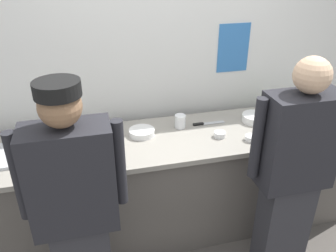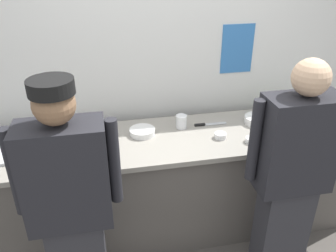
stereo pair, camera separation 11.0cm
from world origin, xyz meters
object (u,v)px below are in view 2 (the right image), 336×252
(chefs_knife, at_px, (208,124))
(chef_center, at_px, (291,176))
(ramekin_yellow_sauce, at_px, (252,140))
(ramekin_orange_sauce, at_px, (93,153))
(sheet_tray, at_px, (7,152))
(plate_stack_front, at_px, (257,120))
(ramekin_red_sauce, at_px, (220,135))
(squeeze_bottle_primary, at_px, (273,107))
(deli_cup, at_px, (181,122))
(mixing_bowl_steel, at_px, (303,125))
(chef_near_left, at_px, (71,207))
(plate_stack_rear, at_px, (142,132))

(chefs_knife, bearing_deg, chef_center, -67.60)
(chef_center, distance_m, ramekin_yellow_sauce, 0.46)
(ramekin_yellow_sauce, distance_m, ramekin_orange_sauce, 1.19)
(chefs_knife, bearing_deg, ramekin_orange_sauce, -162.54)
(sheet_tray, bearing_deg, plate_stack_front, 2.58)
(sheet_tray, relative_size, chefs_knife, 1.72)
(ramekin_yellow_sauce, distance_m, ramekin_red_sauce, 0.24)
(squeeze_bottle_primary, distance_m, ramekin_orange_sauce, 1.57)
(sheet_tray, bearing_deg, deli_cup, 5.81)
(mixing_bowl_steel, height_order, chefs_knife, mixing_bowl_steel)
(ramekin_red_sauce, bearing_deg, chef_near_left, -152.10)
(squeeze_bottle_primary, bearing_deg, plate_stack_rear, -176.03)
(plate_stack_front, height_order, sheet_tray, plate_stack_front)
(chef_center, relative_size, plate_stack_rear, 8.33)
(squeeze_bottle_primary, relative_size, ramekin_orange_sauce, 2.49)
(chef_center, height_order, plate_stack_rear, chef_center)
(chef_near_left, distance_m, ramekin_orange_sauce, 0.54)
(ramekin_red_sauce, relative_size, deli_cup, 0.84)
(plate_stack_front, distance_m, ramekin_yellow_sauce, 0.34)
(ramekin_orange_sauce, distance_m, ramekin_red_sauce, 0.98)
(mixing_bowl_steel, bearing_deg, chef_near_left, -162.42)
(ramekin_yellow_sauce, height_order, ramekin_red_sauce, ramekin_red_sauce)
(squeeze_bottle_primary, relative_size, chefs_knife, 0.77)
(plate_stack_rear, relative_size, deli_cup, 1.85)
(mixing_bowl_steel, distance_m, sheet_tray, 2.27)
(ramekin_orange_sauce, bearing_deg, chef_center, -21.20)
(sheet_tray, relative_size, ramekin_red_sauce, 5.15)
(chef_near_left, xyz_separation_m, squeeze_bottle_primary, (1.66, 0.84, 0.11))
(deli_cup, bearing_deg, chef_near_left, -136.14)
(ramekin_yellow_sauce, bearing_deg, mixing_bowl_steel, 10.75)
(squeeze_bottle_primary, bearing_deg, ramekin_yellow_sauce, -132.92)
(plate_stack_front, bearing_deg, mixing_bowl_steel, -34.45)
(squeeze_bottle_primary, xyz_separation_m, ramekin_yellow_sauce, (-0.34, -0.37, -0.08))
(chef_center, bearing_deg, squeeze_bottle_primary, 72.58)
(mixing_bowl_steel, bearing_deg, ramekin_red_sauce, 178.44)
(chef_near_left, relative_size, ramekin_red_sauce, 18.29)
(ramekin_yellow_sauce, xyz_separation_m, ramekin_orange_sauce, (-1.19, 0.04, 0.00))
(sheet_tray, distance_m, deli_cup, 1.33)
(chef_center, distance_m, plate_stack_front, 0.75)
(plate_stack_front, bearing_deg, sheet_tray, -177.42)
(deli_cup, bearing_deg, chefs_knife, 0.59)
(sheet_tray, xyz_separation_m, chefs_knife, (1.55, 0.14, -0.01))
(mixing_bowl_steel, bearing_deg, ramekin_orange_sauce, -178.38)
(mixing_bowl_steel, distance_m, ramekin_orange_sauce, 1.66)
(chef_near_left, xyz_separation_m, chefs_knife, (1.08, 0.82, 0.01))
(chef_near_left, height_order, ramekin_red_sauce, chef_near_left)
(chef_near_left, bearing_deg, ramekin_orange_sauce, 75.97)
(sheet_tray, distance_m, squeeze_bottle_primary, 2.14)
(plate_stack_front, distance_m, deli_cup, 0.65)
(plate_stack_front, distance_m, mixing_bowl_steel, 0.36)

